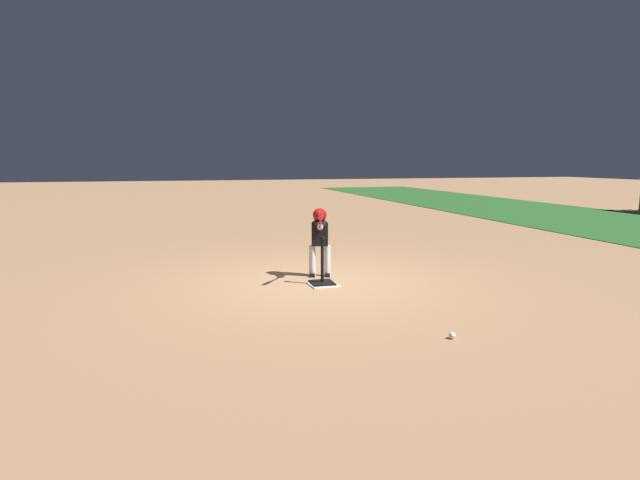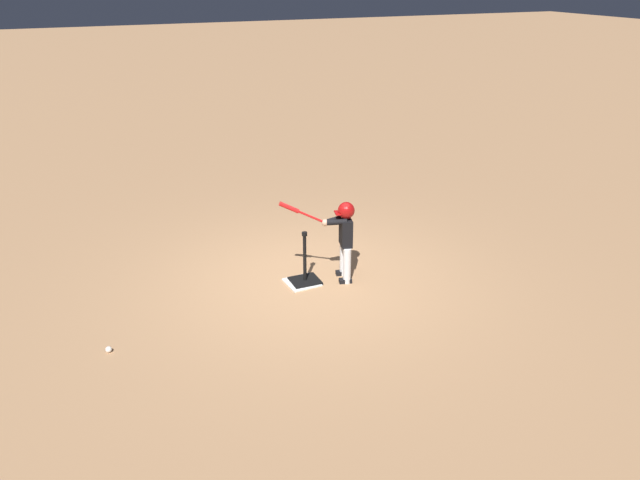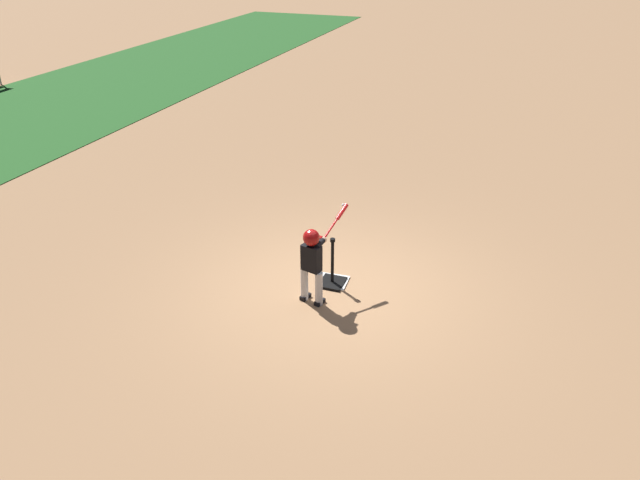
# 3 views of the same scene
# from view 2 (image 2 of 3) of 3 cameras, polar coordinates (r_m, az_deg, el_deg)

# --- Properties ---
(ground_plane) EXTENTS (90.00, 90.00, 0.00)m
(ground_plane) POSITION_cam_2_polar(r_m,az_deg,el_deg) (9.03, -0.73, -3.62)
(ground_plane) COLOR #AD7F56
(home_plate) EXTENTS (0.47, 0.47, 0.02)m
(home_plate) POSITION_cam_2_polar(r_m,az_deg,el_deg) (8.93, -1.66, -3.89)
(home_plate) COLOR white
(home_plate) RESTS_ON ground_plane
(batting_tee) EXTENTS (0.41, 0.37, 0.78)m
(batting_tee) POSITION_cam_2_polar(r_m,az_deg,el_deg) (8.90, -1.39, -3.19)
(batting_tee) COLOR black
(batting_tee) RESTS_ON ground_plane
(batter_child) EXTENTS (1.03, 0.45, 1.24)m
(batter_child) POSITION_cam_2_polar(r_m,az_deg,el_deg) (8.74, 2.14, 0.83)
(batter_child) COLOR silver
(batter_child) RESTS_ON ground_plane
(baseball) EXTENTS (0.07, 0.07, 0.07)m
(baseball) POSITION_cam_2_polar(r_m,az_deg,el_deg) (7.81, -18.76, -9.45)
(baseball) COLOR white
(baseball) RESTS_ON ground_plane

